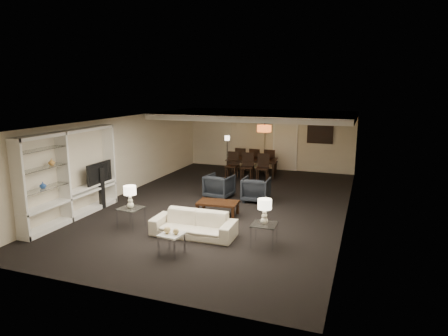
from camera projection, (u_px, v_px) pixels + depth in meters
floor at (224, 204)px, 11.92m from camera, size 11.00×11.00×0.00m
ceiling at (224, 120)px, 11.41m from camera, size 7.00×11.00×0.02m
wall_back at (269, 139)px, 16.73m from camera, size 7.00×0.02×2.50m
wall_front at (111, 222)px, 6.61m from camera, size 7.00×0.02×2.50m
wall_left at (122, 156)px, 12.84m from camera, size 0.02×11.00×2.50m
wall_right at (349, 172)px, 10.49m from camera, size 0.02×11.00×2.50m
ceiling_soffit at (257, 115)px, 14.65m from camera, size 7.00×4.00×0.20m
curtains at (248, 140)px, 16.96m from camera, size 1.50×0.12×2.40m
door at (285, 145)px, 16.50m from camera, size 0.90×0.05×2.10m
painting at (320, 135)px, 15.92m from camera, size 0.95×0.04×0.65m
media_unit at (71, 175)px, 10.40m from camera, size 0.38×3.40×2.35m
pendant_light at (264, 129)px, 14.65m from camera, size 0.52×0.52×0.24m
sofa at (194, 224)px, 9.34m from camera, size 1.99×0.82×0.58m
coffee_table at (218, 209)px, 10.83m from camera, size 1.13×0.72×0.39m
armchair_left at (219, 186)px, 12.56m from camera, size 0.88×0.90×0.73m
armchair_right at (256, 189)px, 12.16m from camera, size 0.82×0.84×0.73m
side_table_left at (131, 218)px, 9.92m from camera, size 0.60×0.60×0.51m
side_table_right at (264, 235)px, 8.78m from camera, size 0.56×0.56×0.51m
table_lamp_left at (130, 197)px, 9.81m from camera, size 0.34×0.34×0.56m
table_lamp_right at (265, 212)px, 8.67m from camera, size 0.32×0.32×0.56m
marble_table at (172, 244)px, 8.34m from camera, size 0.50×0.50×0.45m
gold_gourd_a at (167, 230)px, 8.31m from camera, size 0.14×0.14×0.14m
gold_gourd_b at (176, 231)px, 8.25m from camera, size 0.13×0.13×0.13m
television at (96, 173)px, 11.33m from camera, size 1.04×0.14×0.60m
vase_blue at (43, 185)px, 9.52m from camera, size 0.16×0.16×0.16m
vase_amber at (52, 162)px, 9.73m from camera, size 0.16×0.16×0.17m
floor_speaker at (102, 188)px, 11.42m from camera, size 0.16×0.16×1.20m
dining_table at (252, 168)px, 15.52m from camera, size 2.05×1.32×0.68m
chair_nl at (232, 166)px, 15.09m from camera, size 0.47×0.47×1.00m
chair_nm at (247, 167)px, 14.89m from camera, size 0.51×0.51×1.00m
chair_nr at (262, 168)px, 14.69m from camera, size 0.51×0.51×1.00m
chair_fl at (242, 160)px, 16.29m from camera, size 0.49×0.49×1.00m
chair_fm at (256, 161)px, 16.09m from camera, size 0.52×0.52×1.00m
chair_fr at (271, 162)px, 15.89m from camera, size 0.49×0.49×1.00m
floor_lamp at (227, 153)px, 16.58m from camera, size 0.24×0.24×1.44m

